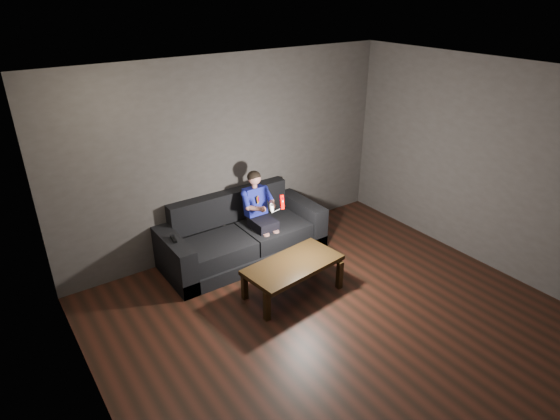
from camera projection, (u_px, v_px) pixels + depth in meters
floor at (349, 333)px, 5.16m from camera, size 5.00×5.00×0.00m
back_wall at (231, 155)px, 6.42m from camera, size 5.00×0.04×2.70m
left_wall at (97, 319)px, 3.28m from camera, size 0.04×5.00×2.70m
right_wall at (504, 172)px, 5.86m from camera, size 0.04×5.00×2.70m
ceiling at (370, 84)px, 3.98m from camera, size 5.00×5.00×0.02m
sofa at (242, 238)px, 6.51m from camera, size 2.25×0.97×0.87m
child at (259, 207)px, 6.40m from camera, size 0.44×0.55×1.09m
wii_remote_red at (282, 202)px, 6.04m from camera, size 0.06×0.08×0.20m
nunchuk_white at (272, 208)px, 5.98m from camera, size 0.06×0.09×0.14m
wii_remote_black at (174, 239)px, 5.77m from camera, size 0.06×0.17×0.03m
coffee_table at (293, 267)px, 5.66m from camera, size 1.26×0.73×0.44m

